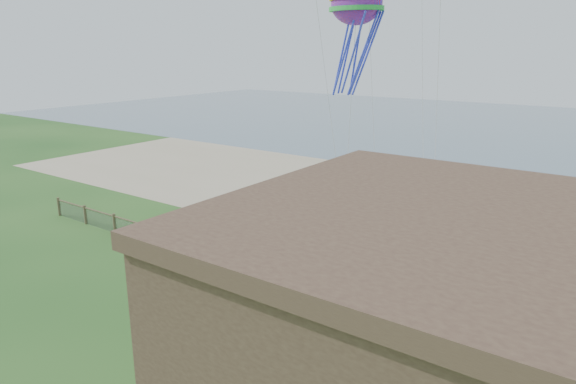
# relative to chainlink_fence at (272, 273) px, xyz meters

# --- Properties ---
(ground) EXTENTS (160.00, 160.00, 0.00)m
(ground) POSITION_rel_chainlink_fence_xyz_m (0.00, -6.00, -0.55)
(ground) COLOR #204F1B
(ground) RESTS_ON ground
(sand_beach) EXTENTS (72.00, 20.00, 0.02)m
(sand_beach) POSITION_rel_chainlink_fence_xyz_m (0.00, 16.00, -0.55)
(sand_beach) COLOR tan
(sand_beach) RESTS_ON ground
(ocean) EXTENTS (160.00, 68.00, 0.02)m
(ocean) POSITION_rel_chainlink_fence_xyz_m (0.00, 60.00, -0.55)
(ocean) COLOR slate
(ocean) RESTS_ON ground
(chainlink_fence) EXTENTS (36.20, 0.20, 1.25)m
(chainlink_fence) POSITION_rel_chainlink_fence_xyz_m (0.00, 0.00, 0.00)
(chainlink_fence) COLOR brown
(chainlink_fence) RESTS_ON ground
(picnic_table) EXTENTS (2.28, 1.99, 0.80)m
(picnic_table) POSITION_rel_chainlink_fence_xyz_m (8.42, -1.00, -0.15)
(picnic_table) COLOR brown
(picnic_table) RESTS_ON ground
(octopus_kite) EXTENTS (3.76, 3.04, 6.81)m
(octopus_kite) POSITION_rel_chainlink_fence_xyz_m (-0.88, 9.14, 11.00)
(octopus_kite) COLOR #DA2258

